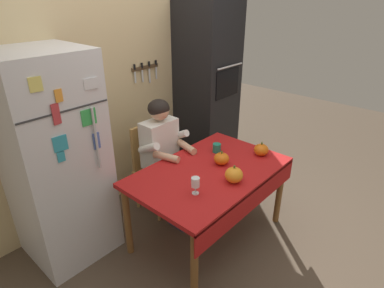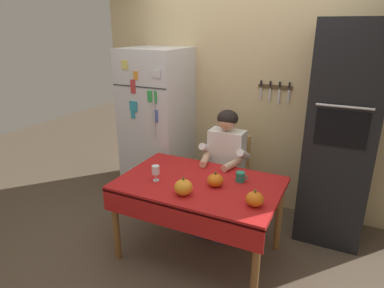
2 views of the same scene
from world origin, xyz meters
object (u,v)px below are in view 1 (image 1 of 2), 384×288
(dining_table, at_px, (211,179))
(seated_person, at_px, (165,150))
(refrigerator, at_px, (56,161))
(pumpkin_small, at_px, (261,150))
(wall_oven, at_px, (207,91))
(coffee_mug, at_px, (217,148))
(pumpkin_medium, at_px, (221,159))
(pumpkin_large, at_px, (234,175))
(wine_glass, at_px, (195,183))
(chair_behind_person, at_px, (153,163))

(dining_table, height_order, seated_person, seated_person)
(refrigerator, distance_m, pumpkin_small, 1.83)
(wall_oven, relative_size, coffee_mug, 19.52)
(pumpkin_medium, height_order, pumpkin_small, pumpkin_small)
(dining_table, height_order, pumpkin_small, pumpkin_small)
(coffee_mug, bearing_deg, pumpkin_large, -127.61)
(pumpkin_large, relative_size, pumpkin_small, 1.09)
(seated_person, height_order, pumpkin_small, seated_person)
(wall_oven, distance_m, seated_person, 1.13)
(wall_oven, distance_m, pumpkin_small, 1.23)
(pumpkin_medium, bearing_deg, pumpkin_small, -24.11)
(dining_table, relative_size, pumpkin_medium, 10.03)
(seated_person, height_order, wine_glass, seated_person)
(refrigerator, distance_m, seated_person, 1.01)
(seated_person, height_order, pumpkin_large, seated_person)
(wine_glass, distance_m, pumpkin_large, 0.36)
(chair_behind_person, xyz_separation_m, coffee_mug, (0.31, -0.60, 0.27))
(seated_person, distance_m, pumpkin_small, 0.94)
(refrigerator, xyz_separation_m, wine_glass, (0.60, -1.01, -0.06))
(dining_table, bearing_deg, seated_person, 89.05)
(coffee_mug, bearing_deg, dining_table, -149.32)
(pumpkin_medium, bearing_deg, coffee_mug, 47.64)
(pumpkin_medium, relative_size, pumpkin_small, 1.01)
(wall_oven, distance_m, dining_table, 1.45)
(refrigerator, relative_size, pumpkin_medium, 12.90)
(wall_oven, xyz_separation_m, wine_glass, (-1.40, -1.05, -0.21))
(dining_table, bearing_deg, refrigerator, 137.09)
(refrigerator, relative_size, chair_behind_person, 1.94)
(wall_oven, height_order, chair_behind_person, wall_oven)
(wine_glass, bearing_deg, seated_person, 63.40)
(wall_oven, relative_size, wine_glass, 14.86)
(seated_person, distance_m, pumpkin_medium, 0.61)
(wall_oven, height_order, pumpkin_medium, wall_oven)
(coffee_mug, height_order, pumpkin_large, pumpkin_large)
(wall_oven, height_order, pumpkin_large, wall_oven)
(pumpkin_large, bearing_deg, wall_oven, 47.61)
(refrigerator, distance_m, chair_behind_person, 1.04)
(chair_behind_person, bearing_deg, wine_glass, -111.67)
(seated_person, xyz_separation_m, pumpkin_medium, (0.14, -0.59, 0.06))
(refrigerator, height_order, wall_oven, wall_oven)
(wall_oven, relative_size, seated_person, 1.69)
(chair_behind_person, height_order, pumpkin_large, chair_behind_person)
(dining_table, relative_size, seated_person, 1.12)
(refrigerator, relative_size, pumpkin_small, 13.01)
(wine_glass, bearing_deg, pumpkin_medium, 14.57)
(wall_oven, bearing_deg, seated_person, -162.95)
(chair_behind_person, height_order, pumpkin_small, chair_behind_person)
(chair_behind_person, distance_m, coffee_mug, 0.73)
(chair_behind_person, xyz_separation_m, pumpkin_large, (-0.03, -1.04, 0.29))
(pumpkin_medium, bearing_deg, pumpkin_large, -123.88)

